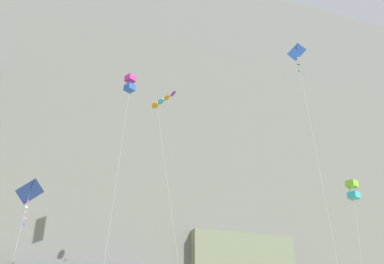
# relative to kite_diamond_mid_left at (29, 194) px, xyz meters

# --- Properties ---
(cliff_face) EXTENTS (180.00, 33.40, 64.55)m
(cliff_face) POSITION_rel_kite_diamond_mid_left_xyz_m (7.20, 28.04, 16.73)
(cliff_face) COLOR slate
(cliff_face) RESTS_ON ground
(kite_diamond_mid_left) EXTENTS (2.65, 3.82, 17.05)m
(kite_diamond_mid_left) POSITION_rel_kite_diamond_mid_left_xyz_m (0.00, 0.00, 0.00)
(kite_diamond_mid_left) COLOR navy
(kite_diamond_mid_left) RESTS_ON ground
(kite_diamond_mid_center) EXTENTS (1.89, 4.23, 32.94)m
(kite_diamond_mid_center) POSITION_rel_kite_diamond_mid_left_xyz_m (25.38, -9.77, 15.30)
(kite_diamond_mid_center) COLOR blue
(kite_diamond_mid_center) RESTS_ON ground
(kite_windsock_low_right) EXTENTS (3.56, 5.13, 27.77)m
(kite_windsock_low_right) POSITION_rel_kite_diamond_mid_left_xyz_m (12.14, -1.64, 11.64)
(kite_windsock_low_right) COLOR orange
(kite_windsock_low_right) RESTS_ON ground
(kite_box_low_center) EXTENTS (2.09, 1.46, 12.92)m
(kite_box_low_center) POSITION_rel_kite_diamond_mid_left_xyz_m (21.58, -19.12, -3.29)
(kite_box_low_center) COLOR #8CCC33
(kite_box_low_center) RESTS_ON ground
(kite_box_front_field) EXTENTS (3.01, 4.62, 30.82)m
(kite_box_front_field) POSITION_rel_kite_diamond_mid_left_xyz_m (8.81, -0.17, 14.26)
(kite_box_front_field) COLOR #CC3399
(kite_box_front_field) RESTS_ON ground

